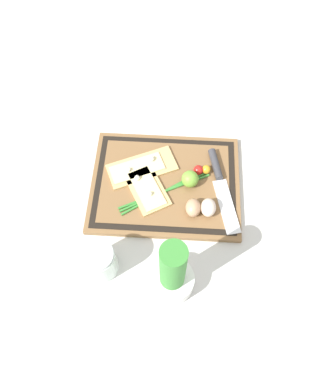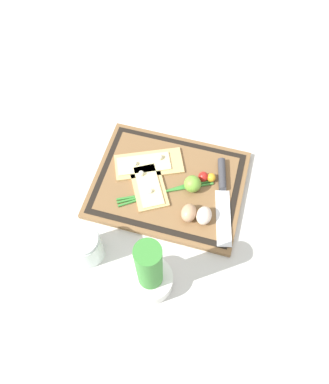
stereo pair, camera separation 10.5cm
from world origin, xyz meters
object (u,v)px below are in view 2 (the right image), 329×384
Objects in this scene: egg_pink at (204,216)px; lime at (192,185)px; pizza_slice_near at (148,164)px; cherry_tomato_yellow at (211,178)px; egg_brown at (189,213)px; knife at (222,187)px; pizza_slice_far at (148,183)px; cherry_tomato_red at (203,177)px; sauce_jar at (86,247)px; herb_pot at (150,274)px.

egg_pink is 0.10m from lime.
cherry_tomato_yellow is at bearing 179.64° from pizza_slice_near.
egg_brown is (-0.16, 0.13, 0.02)m from pizza_slice_near.
pizza_slice_far is at bearing 11.92° from knife.
egg_pink is 1.09× the size of lime.
lime is at bearing 60.11° from cherry_tomato_red.
cherry_tomato_yellow is (0.04, -0.02, 0.00)m from knife.
sauce_jar is at bearing 48.03° from cherry_tomato_yellow.
egg_pink is at bearing 92.57° from cherry_tomato_yellow.
knife is (-0.23, 0.02, 0.00)m from pizza_slice_near.
egg_pink is at bearing -147.99° from sauce_jar.
sauce_jar reaches higher than pizza_slice_near.
knife is 0.11m from egg_pink.
cherry_tomato_yellow is (-0.17, -0.06, 0.01)m from pizza_slice_far.
cherry_tomato_red is (-0.17, 0.01, 0.01)m from pizza_slice_near.
cherry_tomato_red is at bearing 178.18° from pizza_slice_near.
sauce_jar is at bearing 42.60° from knife.
sauce_jar reaches higher than egg_pink.
pizza_slice_far is 0.16m from cherry_tomato_red.
pizza_slice_far is at bearing -111.95° from sauce_jar.
pizza_slice_near is at bearing -1.82° from cherry_tomato_red.
egg_pink reaches higher than cherry_tomato_red.
cherry_tomato_red is (-0.15, -0.06, 0.01)m from pizza_slice_far.
pizza_slice_far is at bearing 21.08° from cherry_tomato_red.
sauce_jar is (0.27, 0.30, 0.01)m from cherry_tomato_yellow.
pizza_slice_near is at bearing -104.30° from sauce_jar.
egg_brown is 0.08m from lime.
cherry_tomato_red reaches higher than pizza_slice_far.
cherry_tomato_red is (-0.01, -0.13, -0.01)m from egg_brown.
lime is (0.08, 0.03, 0.02)m from knife.
lime is 0.20× the size of herb_pot.
egg_pink is at bearing 74.13° from knife.
pizza_slice_near is 8.29× the size of cherry_tomato_yellow.
herb_pot reaches higher than egg_brown.
egg_brown is at bearing 97.26° from lime.
herb_pot is at bearing 82.50° from lime.
lime is at bearing -131.26° from sauce_jar.
cherry_tomato_red is 0.38m from sauce_jar.
cherry_tomato_red is at bearing -129.85° from sauce_jar.
herb_pot reaches higher than cherry_tomato_red.
pizza_slice_near is 0.24m from egg_pink.
pizza_slice_far is 0.21m from knife.
sauce_jar is at bearing 32.01° from egg_pink.
pizza_slice_near is at bearing -73.38° from pizza_slice_far.
lime is 0.47× the size of sauce_jar.
pizza_slice_far is at bearing -71.81° from herb_pot.
cherry_tomato_red reaches higher than knife.
cherry_tomato_red is 0.28× the size of sauce_jar.
cherry_tomato_red is (0.03, -0.12, -0.01)m from egg_pink.
pizza_slice_near is at bearing -72.10° from herb_pot.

